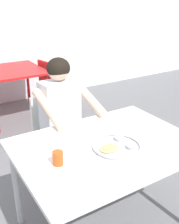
% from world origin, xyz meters
% --- Properties ---
extents(table_foreground, '(1.24, 0.91, 0.76)m').
position_xyz_m(table_foreground, '(-0.08, 0.08, 0.69)').
color(table_foreground, white).
rests_on(table_foreground, ground).
extents(thali_tray, '(0.33, 0.33, 0.03)m').
position_xyz_m(thali_tray, '(-0.04, 0.01, 0.77)').
color(thali_tray, '#B7BABF').
rests_on(thali_tray, table_foreground).
extents(drinking_cup, '(0.07, 0.07, 0.09)m').
position_xyz_m(drinking_cup, '(-0.47, 0.04, 0.81)').
color(drinking_cup, '#D84C19').
rests_on(drinking_cup, table_foreground).
extents(chair_foreground, '(0.43, 0.42, 0.83)m').
position_xyz_m(chair_foreground, '(-0.08, 0.94, 0.50)').
color(chair_foreground, silver).
rests_on(chair_foreground, ground).
extents(diner_foreground, '(0.52, 0.57, 1.23)m').
position_xyz_m(diner_foreground, '(-0.07, 0.73, 0.74)').
color(diner_foreground, '#313131').
rests_on(diner_foreground, ground).
extents(table_background_red, '(0.86, 0.92, 0.73)m').
position_xyz_m(table_background_red, '(-0.01, 2.56, 0.65)').
color(table_background_red, red).
rests_on(table_background_red, ground).
extents(chair_red_right, '(0.47, 0.47, 0.80)m').
position_xyz_m(chair_red_right, '(0.61, 2.52, 0.47)').
color(chair_red_right, red).
rests_on(chair_red_right, ground).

